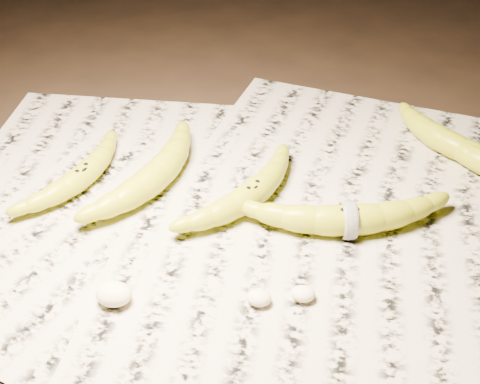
# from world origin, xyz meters

# --- Properties ---
(ground) EXTENTS (3.00, 3.00, 0.00)m
(ground) POSITION_xyz_m (0.00, 0.00, 0.00)
(ground) COLOR black
(ground) RESTS_ON ground
(newspaper_patch) EXTENTS (0.90, 0.70, 0.01)m
(newspaper_patch) POSITION_xyz_m (0.02, 0.01, 0.00)
(newspaper_patch) COLOR #B8B09E
(newspaper_patch) RESTS_ON ground
(banana_left_a) EXTENTS (0.11, 0.19, 0.03)m
(banana_left_a) POSITION_xyz_m (-0.22, 0.05, 0.02)
(banana_left_a) COLOR gold
(banana_left_a) RESTS_ON newspaper_patch
(banana_left_b) EXTENTS (0.13, 0.22, 0.04)m
(banana_left_b) POSITION_xyz_m (-0.12, 0.06, 0.03)
(banana_left_b) COLOR gold
(banana_left_b) RESTS_ON newspaper_patch
(banana_center) EXTENTS (0.15, 0.20, 0.04)m
(banana_center) POSITION_xyz_m (0.01, 0.04, 0.03)
(banana_center) COLOR gold
(banana_center) RESTS_ON newspaper_patch
(banana_taped) EXTENTS (0.24, 0.11, 0.04)m
(banana_taped) POSITION_xyz_m (0.13, 0.01, 0.03)
(banana_taped) COLOR gold
(banana_taped) RESTS_ON newspaper_patch
(banana_upper_b) EXTENTS (0.17, 0.16, 0.04)m
(banana_upper_b) POSITION_xyz_m (0.27, 0.20, 0.03)
(banana_upper_b) COLOR gold
(banana_upper_b) RESTS_ON newspaper_patch
(measuring_tape) EXTENTS (0.01, 0.05, 0.05)m
(measuring_tape) POSITION_xyz_m (0.13, 0.01, 0.03)
(measuring_tape) COLOR white
(measuring_tape) RESTS_ON newspaper_patch
(flesh_chunk_a) EXTENTS (0.04, 0.03, 0.02)m
(flesh_chunk_a) POSITION_xyz_m (-0.11, -0.15, 0.02)
(flesh_chunk_a) COLOR #FFF3C5
(flesh_chunk_a) RESTS_ON newspaper_patch
(flesh_chunk_b) EXTENTS (0.03, 0.02, 0.02)m
(flesh_chunk_b) POSITION_xyz_m (0.04, -0.13, 0.02)
(flesh_chunk_b) COLOR #FFF3C5
(flesh_chunk_b) RESTS_ON newspaper_patch
(flesh_chunk_c) EXTENTS (0.03, 0.02, 0.02)m
(flesh_chunk_c) POSITION_xyz_m (0.09, -0.11, 0.02)
(flesh_chunk_c) COLOR #FFF3C5
(flesh_chunk_c) RESTS_ON newspaper_patch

